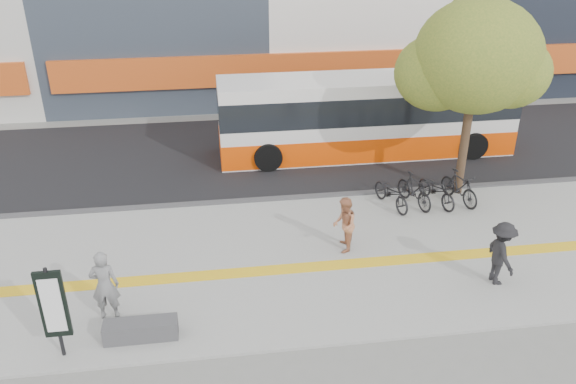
{
  "coord_description": "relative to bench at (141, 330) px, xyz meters",
  "views": [
    {
      "loc": [
        -0.8,
        -11.52,
        8.7
      ],
      "look_at": [
        1.12,
        2.0,
        1.84
      ],
      "focal_mm": 36.05,
      "sensor_mm": 36.0,
      "label": 1
    }
  ],
  "objects": [
    {
      "name": "sidewalk",
      "position": [
        2.6,
        2.7,
        -0.27
      ],
      "size": [
        40.0,
        7.0,
        0.08
      ],
      "primitive_type": "cube",
      "color": "slate",
      "rests_on": "ground"
    },
    {
      "name": "bicycle_row",
      "position": [
        8.36,
        5.2,
        0.27
      ],
      "size": [
        3.27,
        1.9,
        1.05
      ],
      "color": "black",
      "rests_on": "sidewalk"
    },
    {
      "name": "seated_woman",
      "position": [
        -0.8,
        0.87,
        0.66
      ],
      "size": [
        0.65,
        0.44,
        1.76
      ],
      "primitive_type": "imported",
      "rotation": [
        0.0,
        0.0,
        3.11
      ],
      "color": "black",
      "rests_on": "sidewalk"
    },
    {
      "name": "signboard",
      "position": [
        -1.6,
        -0.31,
        1.06
      ],
      "size": [
        0.55,
        0.1,
        2.2
      ],
      "color": "black",
      "rests_on": "sidewalk"
    },
    {
      "name": "bench",
      "position": [
        0.0,
        0.0,
        0.0
      ],
      "size": [
        1.6,
        0.45,
        0.45
      ],
      "primitive_type": "cube",
      "color": "#3B3B3E",
      "rests_on": "sidewalk"
    },
    {
      "name": "pedestrian_dark",
      "position": [
        8.73,
        0.9,
        0.62
      ],
      "size": [
        0.66,
        1.11,
        1.69
      ],
      "primitive_type": "imported",
      "rotation": [
        0.0,
        0.0,
        1.6
      ],
      "color": "black",
      "rests_on": "sidewalk"
    },
    {
      "name": "pedestrian_tan",
      "position": [
        5.22,
        2.93,
        0.57
      ],
      "size": [
        0.73,
        0.87,
        1.58
      ],
      "primitive_type": "imported",
      "rotation": [
        0.0,
        0.0,
        -1.75
      ],
      "color": "#B2704D",
      "rests_on": "sidewalk"
    },
    {
      "name": "tactile_strip",
      "position": [
        2.6,
        2.2,
        -0.22
      ],
      "size": [
        40.0,
        0.45,
        0.01
      ],
      "primitive_type": "cube",
      "color": "gold",
      "rests_on": "sidewalk"
    },
    {
      "name": "curb",
      "position": [
        2.6,
        6.2,
        -0.23
      ],
      "size": [
        40.0,
        0.25,
        0.14
      ],
      "primitive_type": "cube",
      "color": "#3B3B3E",
      "rests_on": "ground"
    },
    {
      "name": "bus",
      "position": [
        7.63,
        9.7,
        1.14
      ],
      "size": [
        11.06,
        2.62,
        2.94
      ],
      "color": "silver",
      "rests_on": "street"
    },
    {
      "name": "street",
      "position": [
        2.6,
        10.2,
        -0.28
      ],
      "size": [
        40.0,
        8.0,
        0.06
      ],
      "primitive_type": "cube",
      "color": "black",
      "rests_on": "ground"
    },
    {
      "name": "ground",
      "position": [
        2.6,
        1.2,
        -0.3
      ],
      "size": [
        120.0,
        120.0,
        0.0
      ],
      "primitive_type": "plane",
      "color": "slate",
      "rests_on": "ground"
    },
    {
      "name": "street_tree",
      "position": [
        9.78,
        6.02,
        4.21
      ],
      "size": [
        4.4,
        3.8,
        6.31
      ],
      "color": "#392319",
      "rests_on": "sidewalk"
    }
  ]
}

